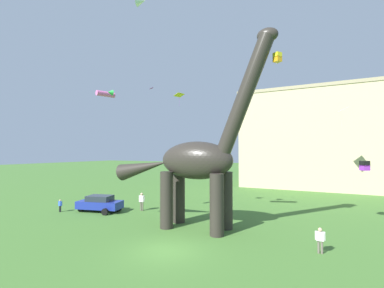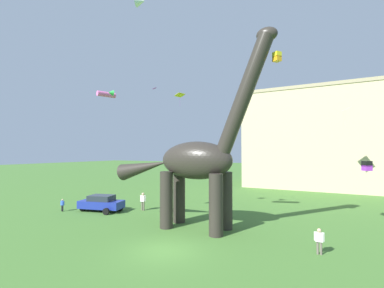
% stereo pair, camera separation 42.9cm
% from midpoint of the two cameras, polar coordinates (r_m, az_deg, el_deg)
% --- Properties ---
extents(ground_plane, '(240.00, 240.00, 0.00)m').
position_cam_midpoint_polar(ground_plane, '(16.96, -4.95, -21.66)').
color(ground_plane, '#42702D').
extents(dinosaur_sculpture, '(13.60, 2.88, 14.22)m').
position_cam_midpoint_polar(dinosaur_sculpture, '(20.45, 1.27, -3.50)').
color(dinosaur_sculpture, '#2D2823').
rests_on(dinosaur_sculpture, ground_plane).
extents(parked_sedan_left, '(4.51, 2.78, 1.55)m').
position_cam_midpoint_polar(parked_sedan_left, '(28.08, -18.31, -11.81)').
color(parked_sedan_left, navy).
rests_on(parked_sedan_left, ground_plane).
extents(person_watching_child, '(0.45, 0.20, 1.20)m').
position_cam_midpoint_polar(person_watching_child, '(29.40, -25.48, -11.43)').
color(person_watching_child, black).
rests_on(person_watching_child, ground_plane).
extents(person_strolling_adult, '(0.65, 0.29, 1.75)m').
position_cam_midpoint_polar(person_strolling_adult, '(27.42, -9.95, -11.59)').
color(person_strolling_adult, '#6B6056').
rests_on(person_strolling_adult, ground_plane).
extents(person_far_spectator, '(0.55, 0.24, 1.46)m').
position_cam_midpoint_polar(person_far_spectator, '(17.67, 26.12, -17.65)').
color(person_far_spectator, '#6B6056').
rests_on(person_far_spectator, ground_plane).
extents(kite_near_low, '(0.84, 1.02, 1.15)m').
position_cam_midpoint_polar(kite_near_low, '(25.19, -2.10, 10.36)').
color(kite_near_low, yellow).
extents(kite_far_left, '(1.03, 1.06, 0.26)m').
position_cam_midpoint_polar(kite_far_left, '(48.00, -7.74, 11.65)').
color(kite_far_left, purple).
extents(kite_mid_center, '(0.62, 0.62, 0.64)m').
position_cam_midpoint_polar(kite_mid_center, '(20.14, 18.24, 17.22)').
color(kite_mid_center, yellow).
extents(kite_far_right, '(1.55, 1.60, 0.45)m').
position_cam_midpoint_polar(kite_far_right, '(23.72, -17.09, 10.12)').
color(kite_far_right, pink).
extents(kite_apex, '(1.54, 1.93, 2.24)m').
position_cam_midpoint_polar(kite_apex, '(35.68, 30.08, 6.35)').
color(kite_apex, purple).
extents(kite_high_left, '(0.75, 0.75, 0.78)m').
position_cam_midpoint_polar(kite_high_left, '(25.46, 33.60, -3.89)').
color(kite_high_left, black).
extents(background_building_block, '(22.97, 10.52, 15.75)m').
position_cam_midpoint_polar(background_building_block, '(47.90, 25.62, 1.02)').
color(background_building_block, '#CCB78E').
rests_on(background_building_block, ground_plane).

